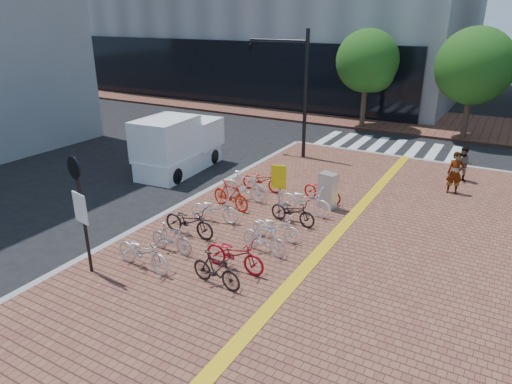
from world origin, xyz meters
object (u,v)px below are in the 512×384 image
Objects in this scene: bike_11 at (293,211)px; pedestrian_a at (455,173)px; bike_13 at (322,191)px; yellow_sign at (279,182)px; bike_1 at (171,238)px; utility_box at (328,191)px; bike_7 at (216,270)px; bike_0 at (143,252)px; bike_4 at (231,195)px; bike_2 at (189,221)px; bike_10 at (276,227)px; notice_sign at (80,201)px; traffic_light_pole at (280,69)px; bike_6 at (262,180)px; pedestrian_b at (464,164)px; bike_5 at (245,186)px; bike_9 at (264,238)px; box_truck at (178,146)px; bike_8 at (235,254)px; bike_3 at (215,209)px; bike_12 at (305,200)px.

bike_11 is 7.24m from pedestrian_a.
yellow_sign is (-0.77, -2.17, 0.91)m from bike_13.
bike_1 is 1.15× the size of utility_box.
utility_box is at bearing -0.09° from bike_7.
bike_1 is 4.29m from bike_11.
bike_0 is 5.31m from bike_11.
bike_4 is at bearing 142.24° from bike_13.
bike_10 is (2.55, 1.14, -0.06)m from bike_2.
notice_sign is (-1.17, -0.89, 1.61)m from bike_0.
traffic_light_pole is (-0.78, 13.04, 2.09)m from notice_sign.
pedestrian_a reaches higher than bike_0.
bike_6 is at bearing 3.92° from bike_0.
bike_11 is 1.95m from utility_box.
bike_7 is 1.04× the size of pedestrian_b.
traffic_light_pole reaches higher than bike_5.
box_truck is (-7.35, 5.18, 0.59)m from bike_9.
yellow_sign is at bearing 12.18° from bike_7.
box_truck reaches higher than bike_7.
bike_8 is at bearing -58.41° from bike_0.
bike_8 is 1.09× the size of bike_11.
bike_2 is 0.56× the size of notice_sign.
bike_1 is 0.90× the size of bike_11.
yellow_sign reaches higher than pedestrian_a.
bike_7 is at bearing -79.46° from bike_0.
utility_box reaches higher than bike_2.
box_truck is (-2.89, -4.51, -3.14)m from traffic_light_pole.
yellow_sign reaches higher than bike_0.
bike_1 is 2.19m from bike_8.
bike_9 is at bearing -143.36° from bike_5.
bike_6 is at bearing -11.06° from bike_3.
bike_5 is 0.99× the size of yellow_sign.
bike_12 reaches higher than bike_6.
notice_sign is at bearing 114.08° from bike_7.
pedestrian_a is (6.75, 3.57, 0.39)m from bike_6.
bike_13 is at bearing -90.42° from bike_6.
notice_sign is (-4.06, -7.51, 1.45)m from utility_box.
bike_11 is (2.51, 2.47, -0.04)m from bike_2.
bike_13 is at bearing 70.34° from yellow_sign.
bike_0 reaches higher than bike_7.
bike_10 is at bearing -45.01° from bike_1.
bike_6 is at bearing -8.05° from box_truck.
bike_10 is 1.24× the size of utility_box.
bike_2 is at bearing 177.79° from bike_5.
bike_5 is 2.16m from yellow_sign.
pedestrian_a is at bearing 55.37° from notice_sign.
bike_8 is at bearing -115.64° from pedestrian_b.
bike_9 reaches higher than bike_7.
bike_8 is 3.89m from yellow_sign.
pedestrian_a reaches higher than bike_11.
pedestrian_b is at bearing -28.97° from bike_10.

